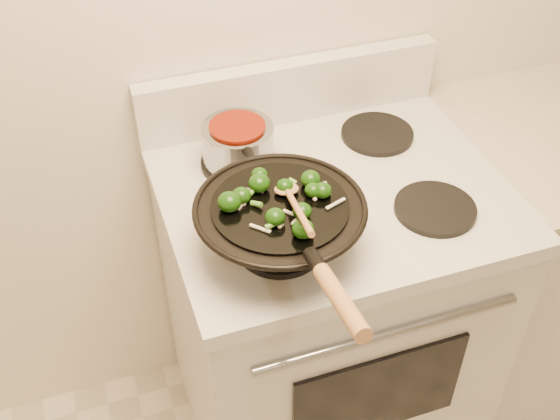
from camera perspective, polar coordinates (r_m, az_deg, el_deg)
name	(u,v)px	position (r m, az deg, el deg)	size (l,w,h in m)	color
stove	(324,314)	(1.93, 3.62, -8.44)	(0.78, 0.67, 1.08)	silver
wok	(281,224)	(1.40, 0.06, -1.14)	(0.35, 0.58, 0.19)	black
stirfry	(278,198)	(1.37, -0.18, 1.01)	(0.25, 0.22, 0.04)	#123908
wooden_spoon	(293,201)	(1.34, 1.07, 0.72)	(0.06, 0.23, 0.08)	#AB7443
saucepan	(238,144)	(1.63, -3.42, 5.41)	(0.17, 0.27, 0.10)	gray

